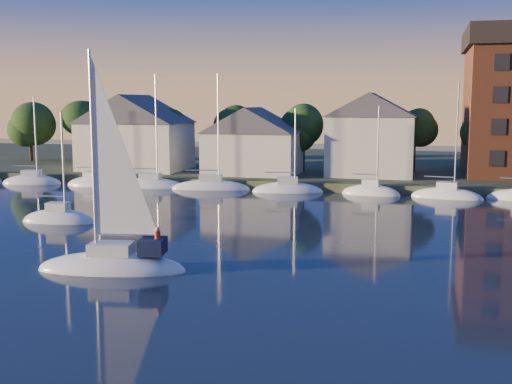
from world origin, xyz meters
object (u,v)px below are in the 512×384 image
(clubhouse_east, at_px, (371,133))
(clubhouse_west, at_px, (135,131))
(clubhouse_centre, at_px, (253,140))
(hero_sailboat, at_px, (114,261))
(drifting_sailboat_left, at_px, (59,221))

(clubhouse_east, bearing_deg, clubhouse_west, -178.09)
(clubhouse_centre, bearing_deg, clubhouse_west, 176.42)
(clubhouse_west, height_order, hero_sailboat, hero_sailboat)
(hero_sailboat, xyz_separation_m, drifting_sailboat_left, (-11.36, 12.55, -0.48))
(hero_sailboat, bearing_deg, clubhouse_east, -113.98)
(clubhouse_centre, distance_m, clubhouse_east, 14.17)
(clubhouse_west, relative_size, clubhouse_centre, 1.18)
(clubhouse_centre, bearing_deg, clubhouse_east, 8.13)
(clubhouse_east, height_order, drifting_sailboat_left, clubhouse_east)
(hero_sailboat, bearing_deg, clubhouse_centre, -95.98)
(clubhouse_east, relative_size, drifting_sailboat_left, 1.05)
(clubhouse_centre, xyz_separation_m, clubhouse_east, (14.00, 2.00, 0.87))
(clubhouse_east, bearing_deg, clubhouse_centre, -171.87)
(clubhouse_west, bearing_deg, clubhouse_centre, -3.58)
(clubhouse_west, height_order, clubhouse_east, clubhouse_east)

